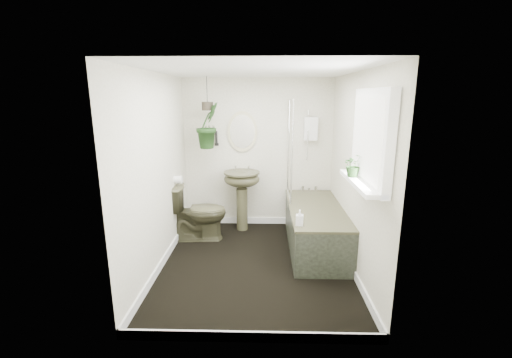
{
  "coord_description": "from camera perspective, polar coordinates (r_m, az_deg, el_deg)",
  "views": [
    {
      "loc": [
        0.1,
        -3.88,
        2.03
      ],
      "look_at": [
        0.0,
        0.15,
        1.05
      ],
      "focal_mm": 24.0,
      "sensor_mm": 36.0,
      "label": 1
    }
  ],
  "objects": [
    {
      "name": "ceiling",
      "position": [
        3.89,
        -0.06,
        17.77
      ],
      "size": [
        2.3,
        2.8,
        0.02
      ],
      "primitive_type": "cube",
      "color": "white",
      "rests_on": "ground"
    },
    {
      "name": "shower_box",
      "position": [
        5.29,
        9.12,
        8.29
      ],
      "size": [
        0.2,
        0.1,
        0.35
      ],
      "primitive_type": "cube",
      "color": "white",
      "rests_on": "wall_back"
    },
    {
      "name": "wall_right",
      "position": [
        4.12,
        16.29,
        0.76
      ],
      "size": [
        0.02,
        2.8,
        2.3
      ],
      "primitive_type": "cube",
      "color": "silver",
      "rests_on": "ground"
    },
    {
      "name": "hanging_plant",
      "position": [
        5.04,
        -7.99,
        8.86
      ],
      "size": [
        0.45,
        0.47,
        0.66
      ],
      "primitive_type": "imported",
      "rotation": [
        0.0,
        0.0,
        0.95
      ],
      "color": "black",
      "rests_on": "ceiling"
    },
    {
      "name": "skirting",
      "position": [
        4.36,
        -0.05,
        -13.35
      ],
      "size": [
        2.3,
        2.8,
        0.1
      ],
      "primitive_type": "cube",
      "color": "white",
      "rests_on": "floor"
    },
    {
      "name": "bathtub",
      "position": [
        4.77,
        9.86,
        -7.96
      ],
      "size": [
        0.72,
        1.72,
        0.58
      ],
      "primitive_type": null,
      "color": "#3F3E29",
      "rests_on": "floor"
    },
    {
      "name": "wall_back",
      "position": [
        5.37,
        0.34,
        4.22
      ],
      "size": [
        2.3,
        0.02,
        2.3
      ],
      "primitive_type": "cube",
      "color": "silver",
      "rests_on": "ground"
    },
    {
      "name": "oval_mirror",
      "position": [
        5.29,
        -2.3,
        7.9
      ],
      "size": [
        0.46,
        0.03,
        0.62
      ],
      "primitive_type": "ellipsoid",
      "color": "beige",
      "rests_on": "wall_back"
    },
    {
      "name": "window_blinds",
      "position": [
        3.34,
        17.95,
        6.45
      ],
      "size": [
        0.01,
        0.86,
        0.76
      ],
      "primitive_type": "cube",
      "color": "white",
      "rests_on": "wall_right"
    },
    {
      "name": "wall_front",
      "position": [
        2.63,
        -0.87,
        -5.94
      ],
      "size": [
        2.3,
        0.02,
        2.3
      ],
      "primitive_type": "cube",
      "color": "silver",
      "rests_on": "ground"
    },
    {
      "name": "pedestal_sink",
      "position": [
        5.27,
        -2.35,
        -3.64
      ],
      "size": [
        0.62,
        0.55,
        0.93
      ],
      "primitive_type": null,
      "rotation": [
        0.0,
        0.0,
        -0.18
      ],
      "color": "#3F3E29",
      "rests_on": "floor"
    },
    {
      "name": "wall_left",
      "position": [
        4.18,
        -16.17,
        0.94
      ],
      "size": [
        0.02,
        2.8,
        2.3
      ],
      "primitive_type": "cube",
      "color": "silver",
      "rests_on": "ground"
    },
    {
      "name": "toilet_roll_holder",
      "position": [
        4.87,
        -12.88,
        -0.11
      ],
      "size": [
        0.11,
        0.11,
        0.11
      ],
      "primitive_type": "cylinder",
      "rotation": [
        0.0,
        1.57,
        0.0
      ],
      "color": "white",
      "rests_on": "wall_left"
    },
    {
      "name": "hanging_pot",
      "position": [
        5.02,
        -8.09,
        11.94
      ],
      "size": [
        0.16,
        0.16,
        0.12
      ],
      "primitive_type": "cylinder",
      "color": "#2B251C",
      "rests_on": "ceiling"
    },
    {
      "name": "sill_plant",
      "position": [
        3.52,
        15.99,
        2.25
      ],
      "size": [
        0.23,
        0.21,
        0.23
      ],
      "primitive_type": "imported",
      "rotation": [
        0.0,
        0.0,
        0.14
      ],
      "color": "black",
      "rests_on": "window_sill"
    },
    {
      "name": "window_sill",
      "position": [
        3.41,
        17.03,
        -0.54
      ],
      "size": [
        0.18,
        1.0,
        0.04
      ],
      "primitive_type": "cube",
      "color": "white",
      "rests_on": "wall_right"
    },
    {
      "name": "window_recess",
      "position": [
        3.35,
        18.69,
        6.42
      ],
      "size": [
        0.08,
        1.0,
        0.9
      ],
      "primitive_type": "cube",
      "color": "white",
      "rests_on": "wall_right"
    },
    {
      "name": "toilet",
      "position": [
        5.01,
        -9.62,
        -5.43
      ],
      "size": [
        0.83,
        0.51,
        0.81
      ],
      "primitive_type": "imported",
      "rotation": [
        0.0,
        0.0,
        1.64
      ],
      "color": "#3F3E29",
      "rests_on": "floor"
    },
    {
      "name": "floor",
      "position": [
        4.39,
        -0.05,
        -14.05
      ],
      "size": [
        2.3,
        2.8,
        0.02
      ],
      "primitive_type": "cube",
      "color": "black",
      "rests_on": "ground"
    },
    {
      "name": "wall_sconce",
      "position": [
        5.33,
        -6.62,
        6.79
      ],
      "size": [
        0.04,
        0.04,
        0.22
      ],
      "primitive_type": "cylinder",
      "color": "black",
      "rests_on": "wall_back"
    },
    {
      "name": "bath_screen",
      "position": [
        4.94,
        5.72,
        4.87
      ],
      "size": [
        0.04,
        0.72,
        1.4
      ],
      "primitive_type": null,
      "color": "silver",
      "rests_on": "bathtub"
    },
    {
      "name": "soap_bottle",
      "position": [
        3.98,
        7.28,
        -6.4
      ],
      "size": [
        0.09,
        0.1,
        0.18
      ],
      "primitive_type": "imported",
      "rotation": [
        0.0,
        0.0,
        -0.15
      ],
      "color": "black",
      "rests_on": "bathtub"
    }
  ]
}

